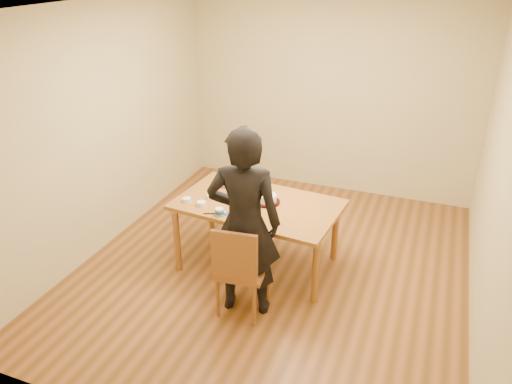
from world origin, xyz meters
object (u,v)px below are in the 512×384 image
(cake_plate, at_px, (267,202))
(person, at_px, (244,224))
(dining_chair, at_px, (243,270))
(dining_table, at_px, (258,205))
(cake, at_px, (267,198))

(cake_plate, xyz_separation_m, person, (0.06, -0.77, 0.16))
(dining_chair, bearing_deg, dining_table, 94.47)
(dining_table, bearing_deg, cake_plate, 28.33)
(cake_plate, distance_m, cake, 0.04)
(dining_table, relative_size, dining_chair, 3.95)
(dining_chair, relative_size, cake, 2.17)
(dining_table, height_order, dining_chair, dining_table)
(dining_table, bearing_deg, cake, 28.33)
(dining_chair, distance_m, person, 0.47)
(person, bearing_deg, cake_plate, -97.69)
(person, bearing_deg, dining_table, -90.40)
(dining_chair, xyz_separation_m, person, (0.00, 0.04, 0.47))
(dining_table, relative_size, cake, 8.57)
(dining_chair, bearing_deg, cake_plate, 87.60)
(dining_table, xyz_separation_m, person, (0.15, -0.73, 0.19))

